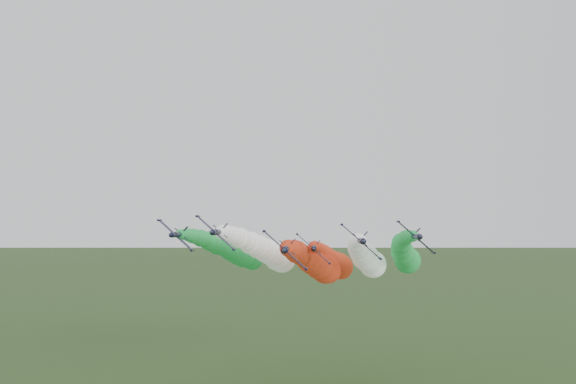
# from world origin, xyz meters

# --- Properties ---
(jet_lead) EXTENTS (14.12, 64.50, 13.65)m
(jet_lead) POSITION_xyz_m (3.91, 25.21, 32.31)
(jet_lead) COLOR black
(jet_lead) RESTS_ON ground
(jet_inner_left) EXTENTS (14.81, 65.18, 14.33)m
(jet_inner_left) POSITION_xyz_m (-7.78, 37.34, 34.34)
(jet_inner_left) COLOR black
(jet_inner_left) RESTS_ON ground
(jet_inner_right) EXTENTS (14.61, 64.99, 14.14)m
(jet_inner_right) POSITION_xyz_m (15.92, 35.59, 33.08)
(jet_inner_right) COLOR black
(jet_inner_right) RESTS_ON ground
(jet_outer_left) EXTENTS (14.27, 64.65, 13.79)m
(jet_outer_left) POSITION_xyz_m (-17.01, 44.93, 34.03)
(jet_outer_left) COLOR black
(jet_outer_left) RESTS_ON ground
(jet_outer_right) EXTENTS (14.72, 65.10, 14.24)m
(jet_outer_right) POSITION_xyz_m (26.39, 44.68, 33.59)
(jet_outer_right) COLOR black
(jet_outer_right) RESTS_ON ground
(jet_trail) EXTENTS (14.68, 65.06, 14.21)m
(jet_trail) POSITION_xyz_m (8.30, 51.11, 31.21)
(jet_trail) COLOR black
(jet_trail) RESTS_ON ground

